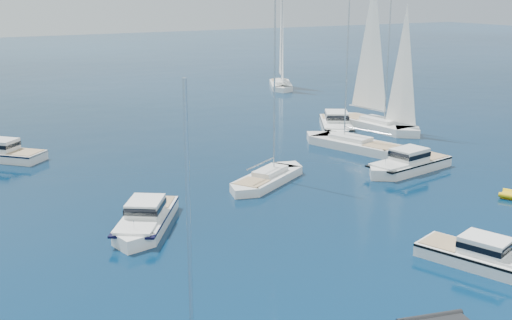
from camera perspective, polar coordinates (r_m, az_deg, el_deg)
The scene contains 9 objects.
motor_cruiser_near at distance 38.72m, azimuth 19.95°, elevation -9.04°, with size 2.64×8.64×2.27m, color white, non-canonical shape.
motor_cruiser_left at distance 42.68m, azimuth -9.87°, elevation -6.04°, with size 2.85×9.31×2.44m, color white, non-canonical shape.
motor_cruiser_centre at distance 56.35m, azimuth 13.38°, elevation -0.98°, with size 2.97×9.69×2.54m, color silver, non-canonical shape.
motor_cruiser_far_l at distance 63.18m, azimuth -21.95°, elevation 0.06°, with size 2.85×9.33×2.45m, color silver, non-canonical shape.
motor_cruiser_distant at distance 70.93m, azimuth 7.21°, elevation 2.62°, with size 3.18×10.38×2.73m, color white, non-canonical shape.
sailboat_mid_r at distance 63.22m, azimuth 8.82°, elevation 1.01°, with size 3.29×12.64×18.58m, color silver, non-canonical shape.
sailboat_centre at distance 51.63m, azimuth 1.05°, elevation -2.04°, with size 2.69×10.34×15.20m, color silver, non-canonical shape.
sailboat_sails_r at distance 72.83m, azimuth 10.65°, elevation 2.81°, with size 3.46×13.30×19.55m, color white, non-canonical shape.
sailboat_sails_far at distance 101.44m, azimuth 2.23°, elevation 6.51°, with size 3.09×11.89×17.48m, color white, non-canonical shape.
Camera 1 is at (-26.66, -19.01, 15.29)m, focal length 44.59 mm.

